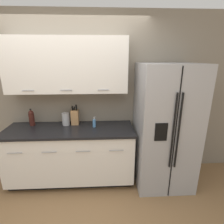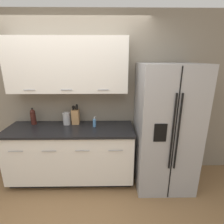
# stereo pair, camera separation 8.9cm
# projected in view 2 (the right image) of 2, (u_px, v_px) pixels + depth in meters

# --- Properties ---
(ground_plane) EXTENTS (14.00, 14.00, 0.00)m
(ground_plane) POSITION_uv_depth(u_px,v_px,m) (57.00, 224.00, 2.11)
(ground_plane) COLOR olive
(wall_back) EXTENTS (10.00, 0.39, 2.60)m
(wall_back) POSITION_uv_depth(u_px,v_px,m) (70.00, 90.00, 2.78)
(wall_back) COLOR gray
(wall_back) RESTS_ON ground_plane
(counter_unit) EXTENTS (1.93, 0.64, 0.90)m
(counter_unit) POSITION_uv_depth(u_px,v_px,m) (72.00, 154.00, 2.78)
(counter_unit) COLOR black
(counter_unit) RESTS_ON ground_plane
(refrigerator) EXTENTS (0.83, 0.80, 1.85)m
(refrigerator) POSITION_uv_depth(u_px,v_px,m) (165.00, 128.00, 2.59)
(refrigerator) COLOR #9E9EA0
(refrigerator) RESTS_ON ground_plane
(knife_block) EXTENTS (0.11, 0.11, 0.33)m
(knife_block) POSITION_uv_depth(u_px,v_px,m) (76.00, 116.00, 2.79)
(knife_block) COLOR #A87A4C
(knife_block) RESTS_ON counter_unit
(wine_bottle) EXTENTS (0.08, 0.08, 0.27)m
(wine_bottle) POSITION_uv_depth(u_px,v_px,m) (33.00, 117.00, 2.76)
(wine_bottle) COLOR #3D1914
(wine_bottle) RESTS_ON counter_unit
(soap_dispenser) EXTENTS (0.05, 0.05, 0.16)m
(soap_dispenser) POSITION_uv_depth(u_px,v_px,m) (94.00, 123.00, 2.68)
(soap_dispenser) COLOR #4C7FB2
(soap_dispenser) RESTS_ON counter_unit
(steel_canister) EXTENTS (0.12, 0.12, 0.21)m
(steel_canister) POSITION_uv_depth(u_px,v_px,m) (67.00, 118.00, 2.77)
(steel_canister) COLOR #A3A3A5
(steel_canister) RESTS_ON counter_unit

